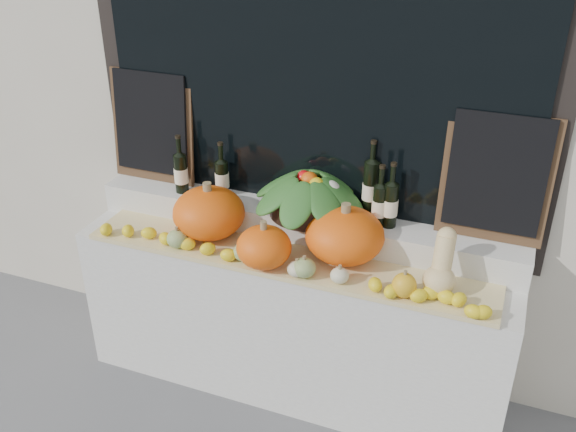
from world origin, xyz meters
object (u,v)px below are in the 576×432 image
Objects in this scene: wine_bottle_tall at (371,189)px; pumpkin_right at (345,235)px; produce_bowl at (309,193)px; butternut_squash at (441,267)px; pumpkin_left at (209,213)px.

pumpkin_right is at bearing -103.78° from wine_bottle_tall.
pumpkin_right is at bearing -32.51° from produce_bowl.
butternut_squash is (0.48, -0.10, -0.01)m from pumpkin_right.
produce_bowl reaches higher than pumpkin_left.
pumpkin_right is 0.62× the size of produce_bowl.
produce_bowl is at bearing 147.49° from pumpkin_right.
pumpkin_left and pumpkin_right have the same top height.
pumpkin_right is 1.33× the size of butternut_squash.
pumpkin_left is at bearing 176.94° from butternut_squash.
produce_bowl is at bearing 160.93° from butternut_squash.
wine_bottle_tall is at bearing 76.22° from pumpkin_right.
butternut_squash is 0.57m from wine_bottle_tall.
pumpkin_right is at bearing 2.57° from pumpkin_left.
produce_bowl is (0.48, 0.19, 0.12)m from pumpkin_left.
butternut_squash reaches higher than pumpkin_left.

